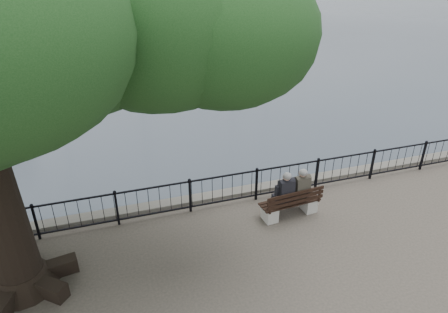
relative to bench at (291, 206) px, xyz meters
name	(u,v)px	position (x,y,z in m)	size (l,w,h in m)	color
harbor	(219,210)	(-1.60, 1.56, -0.82)	(260.00, 260.00, 1.20)	#504D47
railing	(224,189)	(-1.60, 1.06, 0.24)	(22.06, 0.06, 1.00)	black
bench	(291,206)	(0.00, 0.00, 0.00)	(1.77, 0.66, 0.91)	#9F9C8F
person_left	(283,195)	(-0.22, 0.08, 0.35)	(0.44, 0.74, 1.45)	black
person_right	(298,192)	(0.27, 0.12, 0.35)	(0.44, 0.74, 1.45)	#2D2B26
sailboat_b	(138,74)	(-2.06, 18.39, -0.99)	(1.82, 5.50, 11.11)	white
sailboat_c	(232,59)	(5.26, 20.31, -1.00)	(2.48, 5.37, 10.63)	white
sailboat_d	(267,49)	(9.22, 22.90, -1.00)	(3.93, 6.11, 11.32)	white
sailboat_f	(140,32)	(0.05, 33.64, -0.97)	(3.73, 5.77, 12.16)	white
sailboat_g	(197,29)	(5.94, 33.77, -1.03)	(1.47, 5.12, 9.34)	white
sailboat_h	(61,28)	(-7.60, 38.27, -0.91)	(3.87, 5.89, 14.43)	white
sailboat_i	(56,96)	(-6.99, 15.25, -0.99)	(2.66, 5.63, 11.26)	white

